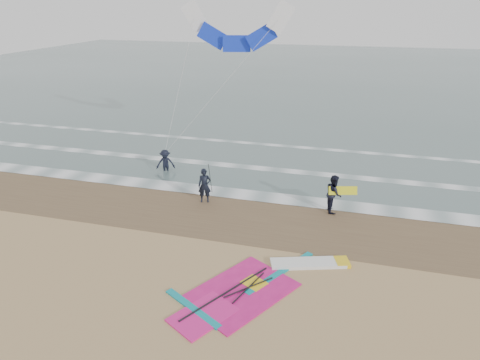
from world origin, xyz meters
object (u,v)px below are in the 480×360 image
(person_walking, at_px, (334,194))
(surf_kite, at_px, (236,30))
(windsurf_rig, at_px, (261,284))
(person_standing, at_px, (205,186))
(person_wading, at_px, (165,158))

(person_walking, xyz_separation_m, surf_kite, (-6.46, 6.47, 6.65))
(windsurf_rig, height_order, person_standing, person_standing)
(person_wading, distance_m, surf_kite, 8.37)
(windsurf_rig, xyz_separation_m, person_walking, (1.99, 6.41, 0.86))
(surf_kite, bearing_deg, windsurf_rig, -70.88)
(person_standing, xyz_separation_m, person_walking, (6.11, 0.61, 0.04))
(person_wading, bearing_deg, person_walking, -36.56)
(person_standing, bearing_deg, surf_kite, 76.41)
(person_standing, distance_m, person_wading, 4.80)
(person_walking, bearing_deg, person_standing, 83.99)
(windsurf_rig, height_order, person_walking, person_walking)
(person_standing, bearing_deg, person_wading, 121.11)
(windsurf_rig, bearing_deg, person_wading, 130.26)
(person_walking, relative_size, surf_kite, 0.22)
(windsurf_rig, bearing_deg, surf_kite, 109.12)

